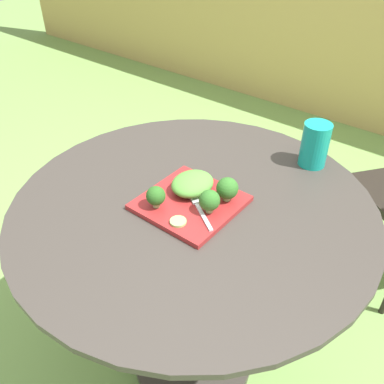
# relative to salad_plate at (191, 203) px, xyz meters

# --- Properties ---
(ground_plane) EXTENTS (12.00, 12.00, 0.00)m
(ground_plane) POSITION_rel_salad_plate_xyz_m (-0.00, 0.01, -0.76)
(ground_plane) COLOR #70994C
(patio_table) EXTENTS (1.00, 1.00, 0.76)m
(patio_table) POSITION_rel_salad_plate_xyz_m (-0.00, 0.01, -0.25)
(patio_table) COLOR #38332D
(patio_table) RESTS_ON ground_plane
(salad_plate) EXTENTS (0.25, 0.25, 0.01)m
(salad_plate) POSITION_rel_salad_plate_xyz_m (0.00, 0.00, 0.00)
(salad_plate) COLOR maroon
(salad_plate) RESTS_ON patio_table
(drinking_glass) EXTENTS (0.08, 0.08, 0.14)m
(drinking_glass) POSITION_rel_salad_plate_xyz_m (0.16, 0.39, 0.05)
(drinking_glass) COLOR #149989
(drinking_glass) RESTS_ON patio_table
(fork) EXTENTS (0.14, 0.10, 0.00)m
(fork) POSITION_rel_salad_plate_xyz_m (0.04, -0.01, 0.01)
(fork) COLOR silver
(fork) RESTS_ON salad_plate
(lettuce_mound) EXTENTS (0.11, 0.13, 0.05)m
(lettuce_mound) POSITION_rel_salad_plate_xyz_m (-0.03, 0.04, 0.03)
(lettuce_mound) COLOR #519338
(lettuce_mound) RESTS_ON salad_plate
(broccoli_floret_0) EXTENTS (0.05, 0.05, 0.06)m
(broccoli_floret_0) POSITION_rel_salad_plate_xyz_m (-0.06, -0.07, 0.04)
(broccoli_floret_0) COLOR #99B770
(broccoli_floret_0) RESTS_ON salad_plate
(broccoli_floret_1) EXTENTS (0.06, 0.06, 0.06)m
(broccoli_floret_1) POSITION_rel_salad_plate_xyz_m (0.06, -0.00, 0.04)
(broccoli_floret_1) COLOR #99B770
(broccoli_floret_1) RESTS_ON salad_plate
(broccoli_floret_2) EXTENTS (0.06, 0.06, 0.07)m
(broccoli_floret_2) POSITION_rel_salad_plate_xyz_m (0.07, 0.07, 0.04)
(broccoli_floret_2) COLOR #99B770
(broccoli_floret_2) RESTS_ON salad_plate
(cucumber_slice_0) EXTENTS (0.04, 0.04, 0.01)m
(cucumber_slice_0) POSITION_rel_salad_plate_xyz_m (0.03, -0.09, 0.01)
(cucumber_slice_0) COLOR #8EB766
(cucumber_slice_0) RESTS_ON salad_plate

